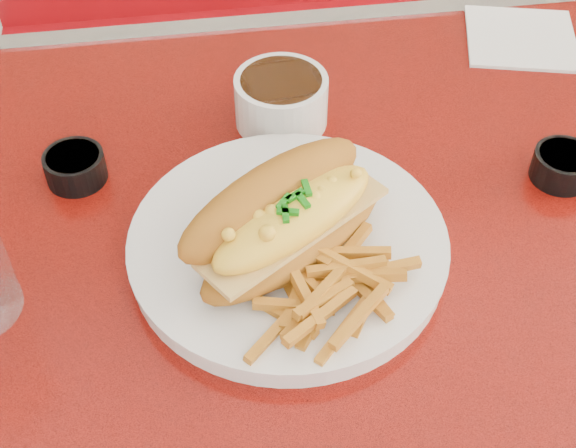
{
  "coord_description": "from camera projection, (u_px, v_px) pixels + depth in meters",
  "views": [
    {
      "loc": [
        -0.25,
        -0.46,
        1.32
      ],
      "look_at": [
        -0.18,
        0.02,
        0.81
      ],
      "focal_mm": 50.0,
      "sensor_mm": 36.0,
      "label": 1
    }
  ],
  "objects": [
    {
      "name": "diner_table",
      "position": [
        457.0,
        347.0,
        0.85
      ],
      "size": [
        1.23,
        0.83,
        0.77
      ],
      "color": "red",
      "rests_on": "ground"
    },
    {
      "name": "gravy_ramekin",
      "position": [
        281.0,
        99.0,
        0.84
      ],
      "size": [
        0.12,
        0.12,
        0.05
      ],
      "rotation": [
        0.0,
        0.0,
        -0.28
      ],
      "color": "silver",
      "rests_on": "diner_table"
    },
    {
      "name": "booth_bench_far",
      "position": [
        317.0,
        112.0,
        1.64
      ],
      "size": [
        1.2,
        0.51,
        0.9
      ],
      "color": "#990A11",
      "rests_on": "ground"
    },
    {
      "name": "sauce_cup_left",
      "position": [
        75.0,
        166.0,
        0.79
      ],
      "size": [
        0.07,
        0.07,
        0.03
      ],
      "rotation": [
        0.0,
        0.0,
        0.24
      ],
      "color": "black",
      "rests_on": "diner_table"
    },
    {
      "name": "dinner_plate",
      "position": [
        288.0,
        246.0,
        0.72
      ],
      "size": [
        0.34,
        0.34,
        0.02
      ],
      "rotation": [
        0.0,
        0.0,
        -0.2
      ],
      "color": "silver",
      "rests_on": "diner_table"
    },
    {
      "name": "mac_hoagie",
      "position": [
        286.0,
        218.0,
        0.68
      ],
      "size": [
        0.22,
        0.19,
        0.09
      ],
      "rotation": [
        0.0,
        0.0,
        0.59
      ],
      "color": "#AA681B",
      "rests_on": "dinner_plate"
    },
    {
      "name": "fork",
      "position": [
        357.0,
        229.0,
        0.72
      ],
      "size": [
        0.07,
        0.12,
        0.0
      ],
      "rotation": [
        0.0,
        0.0,
        2.02
      ],
      "color": "silver",
      "rests_on": "dinner_plate"
    },
    {
      "name": "fries_pile",
      "position": [
        323.0,
        285.0,
        0.66
      ],
      "size": [
        0.12,
        0.11,
        0.03
      ],
      "primitive_type": null,
      "rotation": [
        0.0,
        0.0,
        -0.12
      ],
      "color": "orange",
      "rests_on": "dinner_plate"
    },
    {
      "name": "sauce_cup_right",
      "position": [
        563.0,
        165.0,
        0.79
      ],
      "size": [
        0.07,
        0.07,
        0.03
      ],
      "rotation": [
        0.0,
        0.0,
        -0.2
      ],
      "color": "black",
      "rests_on": "diner_table"
    },
    {
      "name": "paper_napkin",
      "position": [
        521.0,
        38.0,
        0.96
      ],
      "size": [
        0.16,
        0.16,
        0.0
      ],
      "primitive_type": "cube",
      "rotation": [
        0.0,
        0.0,
        -0.25
      ],
      "color": "white",
      "rests_on": "diner_table"
    }
  ]
}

